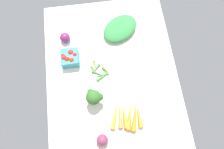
% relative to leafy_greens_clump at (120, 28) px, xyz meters
% --- Properties ---
extents(tablecloth, '(1.04, 0.76, 0.02)m').
position_rel_leafy_greens_clump_xyz_m(tablecloth, '(-0.29, 0.09, -0.04)').
color(tablecloth, silver).
rests_on(tablecloth, ground).
extents(leafy_greens_clump, '(0.26, 0.28, 0.05)m').
position_rel_leafy_greens_clump_xyz_m(leafy_greens_clump, '(0.00, 0.00, 0.00)').
color(leafy_greens_clump, '#327F40').
rests_on(leafy_greens_clump, tablecloth).
extents(red_onion_center, '(0.06, 0.06, 0.06)m').
position_rel_leafy_greens_clump_xyz_m(red_onion_center, '(-0.02, 0.34, 0.00)').
color(red_onion_center, '#702358').
rests_on(red_onion_center, tablecloth).
extents(broccoli_head, '(0.09, 0.09, 0.12)m').
position_rel_leafy_greens_clump_xyz_m(broccoli_head, '(-0.42, 0.20, 0.05)').
color(broccoli_head, '#93CB80').
rests_on(broccoli_head, tablecloth).
extents(okra_pile, '(0.13, 0.12, 0.02)m').
position_rel_leafy_greens_clump_xyz_m(okra_pile, '(-0.26, 0.15, -0.02)').
color(okra_pile, '#418F3A').
rests_on(okra_pile, tablecloth).
extents(red_onion_near_basket, '(0.06, 0.06, 0.06)m').
position_rel_leafy_greens_clump_xyz_m(red_onion_near_basket, '(-0.64, 0.19, 0.00)').
color(red_onion_near_basket, '#79304D').
rests_on(red_onion_near_basket, tablecloth).
extents(carrot_bunch, '(0.18, 0.18, 0.03)m').
position_rel_leafy_greens_clump_xyz_m(carrot_bunch, '(-0.53, 0.04, -0.01)').
color(carrot_bunch, orange).
rests_on(carrot_bunch, tablecloth).
extents(berry_basket, '(0.10, 0.10, 0.08)m').
position_rel_leafy_greens_clump_xyz_m(berry_basket, '(-0.16, 0.32, 0.01)').
color(berry_basket, teal).
rests_on(berry_basket, tablecloth).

